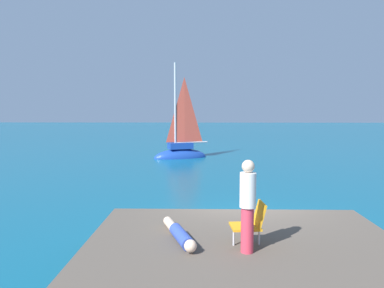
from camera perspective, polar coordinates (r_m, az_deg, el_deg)
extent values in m
plane|color=#0F5675|center=(10.40, 7.55, -13.07)|extent=(160.00, 160.00, 0.00)
cube|color=brown|center=(7.08, 8.29, -18.63)|extent=(5.94, 4.72, 0.83)
cube|color=brown|center=(9.58, 2.81, -14.69)|extent=(1.68, 1.72, 1.03)
cube|color=brown|center=(9.23, 0.03, -15.47)|extent=(1.79, 1.96, 1.09)
ellipsoid|color=#193D99|center=(24.59, -1.86, -2.21)|extent=(3.89, 2.44, 1.27)
cube|color=#193D99|center=(24.49, -1.87, -0.26)|extent=(1.82, 1.38, 0.41)
cylinder|color=#B7B7BC|center=(24.27, -2.67, 6.00)|extent=(0.14, 0.14, 5.75)
cylinder|color=#B2B2B7|center=(24.71, -0.08, 0.25)|extent=(2.20, 0.88, 0.11)
pyramid|color=#DB4C38|center=(24.45, -1.21, 5.46)|extent=(1.76, 0.69, 4.37)
cylinder|color=#334CB2|center=(6.91, -1.66, -14.40)|extent=(0.52, 0.93, 0.24)
cylinder|color=beige|center=(7.61, -3.27, -12.76)|extent=(0.40, 0.72, 0.18)
sphere|color=beige|center=(6.41, -0.25, -15.83)|extent=(0.22, 0.22, 0.22)
cylinder|color=#DB384C|center=(6.47, 8.73, -13.26)|extent=(0.22, 0.22, 0.80)
cylinder|color=white|center=(6.28, 8.83, -7.20)|extent=(0.28, 0.28, 0.60)
sphere|color=beige|center=(6.20, 8.88, -3.50)|extent=(0.22, 0.22, 0.22)
cube|color=orange|center=(6.79, 8.40, -12.79)|extent=(0.56, 0.52, 0.04)
cube|color=orange|center=(6.78, 10.62, -10.86)|extent=(0.19, 0.49, 0.45)
cylinder|color=silver|center=(6.80, 6.62, -14.28)|extent=(0.04, 0.04, 0.35)
cylinder|color=silver|center=(6.90, 10.56, -14.05)|extent=(0.04, 0.04, 0.35)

